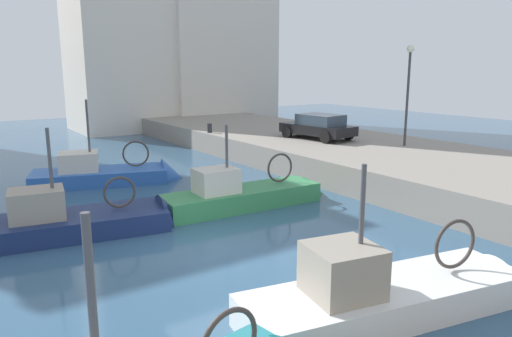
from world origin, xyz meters
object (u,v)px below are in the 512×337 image
object	(u,v)px
fishing_boat_blue	(110,180)
parked_car_black	(318,126)
mooring_bollard_mid	(210,128)
fishing_boat_green	(249,202)
fishing_boat_white	(398,306)
fishing_boat_navy	(80,230)
quay_streetlamp	(409,79)

from	to	relation	value
fishing_boat_blue	parked_car_black	size ratio (longest dim) A/B	1.57
parked_car_black	mooring_bollard_mid	size ratio (longest dim) A/B	7.75
fishing_boat_green	fishing_boat_white	xyz separation A→B (m)	(-1.68, -8.23, 0.01)
fishing_boat_navy	fishing_boat_blue	size ratio (longest dim) A/B	1.06
parked_car_black	mooring_bollard_mid	bearing A→B (deg)	123.45
fishing_boat_white	fishing_boat_blue	distance (m)	14.73
mooring_bollard_mid	fishing_boat_white	bearing A→B (deg)	-107.35
fishing_boat_navy	mooring_bollard_mid	xyz separation A→B (m)	(10.14, 10.30, 1.36)
parked_car_black	quay_streetlamp	xyz separation A→B (m)	(2.01, -4.11, 2.57)
fishing_boat_navy	mooring_bollard_mid	bearing A→B (deg)	45.46
parked_car_black	quay_streetlamp	distance (m)	5.25
fishing_boat_green	fishing_boat_navy	distance (m)	5.93
parked_car_black	fishing_boat_green	bearing A→B (deg)	-146.68
fishing_boat_white	parked_car_black	xyz separation A→B (m)	(9.55, 13.40, 1.75)
fishing_boat_white	mooring_bollard_mid	size ratio (longest dim) A/B	13.05
fishing_boat_green	parked_car_black	distance (m)	9.57
mooring_bollard_mid	parked_car_black	bearing A→B (deg)	-56.55
fishing_boat_navy	mooring_bollard_mid	size ratio (longest dim) A/B	12.84
parked_car_black	quay_streetlamp	world-z (taller)	quay_streetlamp
fishing_boat_navy	parked_car_black	xyz separation A→B (m)	(13.78, 4.79, 1.78)
mooring_bollard_mid	quay_streetlamp	xyz separation A→B (m)	(5.65, -9.62, 2.98)
mooring_bollard_mid	fishing_boat_blue	bearing A→B (deg)	-149.83
fishing_boat_blue	parked_car_black	xyz separation A→B (m)	(10.94, -1.27, 1.76)
fishing_boat_green	mooring_bollard_mid	distance (m)	11.56
mooring_bollard_mid	fishing_boat_green	bearing A→B (deg)	-111.57
fishing_boat_green	fishing_boat_blue	xyz separation A→B (m)	(-3.08, 6.44, 0.00)
fishing_boat_white	fishing_boat_green	bearing A→B (deg)	78.44
fishing_boat_navy	parked_car_black	bearing A→B (deg)	19.18
fishing_boat_green	fishing_boat_blue	world-z (taller)	fishing_boat_blue
fishing_boat_navy	parked_car_black	world-z (taller)	fishing_boat_navy
fishing_boat_white	quay_streetlamp	distance (m)	15.45
fishing_boat_navy	parked_car_black	size ratio (longest dim) A/B	1.66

